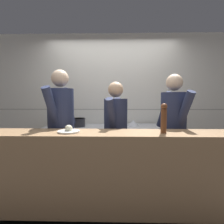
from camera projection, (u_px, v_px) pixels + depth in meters
ground_plane at (110, 208)px, 2.17m from camera, size 14.00×14.00×0.00m
wall_back_tiled at (113, 102)px, 3.44m from camera, size 8.00×0.06×2.60m
oven_range at (78, 150)px, 3.12m from camera, size 1.16×0.71×0.87m
prep_counter at (147, 151)px, 3.09m from camera, size 1.17×0.65×0.88m
pass_counter at (111, 176)px, 1.97m from camera, size 2.92×0.45×0.99m
stock_pot at (79, 122)px, 3.06m from camera, size 0.24×0.24×0.15m
mixing_bowl_steel at (133, 123)px, 3.04m from camera, size 0.22×0.22×0.10m
plated_dish_main at (69, 130)px, 1.93m from camera, size 0.24×0.24×0.09m
pepper_mill at (164, 118)px, 1.87m from camera, size 0.07×0.07×0.32m
chef_head_cook at (61, 127)px, 2.41m from camera, size 0.43×0.76×1.75m
chef_sous at (116, 133)px, 2.44m from camera, size 0.40×0.69×1.59m
chef_line at (173, 129)px, 2.40m from camera, size 0.44×0.73×1.69m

